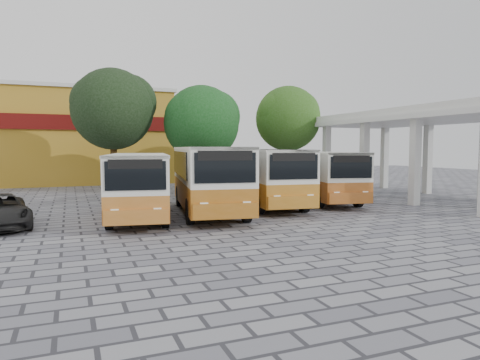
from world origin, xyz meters
name	(u,v)px	position (x,y,z in m)	size (l,w,h in m)	color
ground	(307,219)	(0.00, 0.00, 0.00)	(90.00, 90.00, 0.00)	slate
terminal_shelter	(423,119)	(10.50, 4.00, 4.91)	(6.80, 15.80, 5.40)	silver
shophouse_block	(53,137)	(-11.00, 25.99, 4.16)	(20.40, 10.40, 8.30)	#AF801F
bus_far_left	(139,181)	(-6.84, 3.03, 1.66)	(3.74, 8.30, 2.87)	#BD6E25
bus_centre_left	(209,175)	(-3.52, 3.20, 1.84)	(4.06, 9.18, 3.19)	#A96116
bus_centre_right	(265,173)	(0.09, 4.59, 1.77)	(3.63, 8.77, 3.06)	#B9731B
bus_far_right	(321,173)	(3.89, 5.04, 1.68)	(3.93, 8.44, 2.91)	#A7561B
tree_left	(114,107)	(-6.82, 14.01, 5.93)	(5.76, 5.49, 8.50)	#452D11
tree_middle	(202,121)	(-0.96, 12.69, 5.03)	(5.53, 5.26, 7.50)	black
tree_right	(288,117)	(6.08, 13.13, 5.55)	(5.22, 4.97, 7.88)	#492A14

